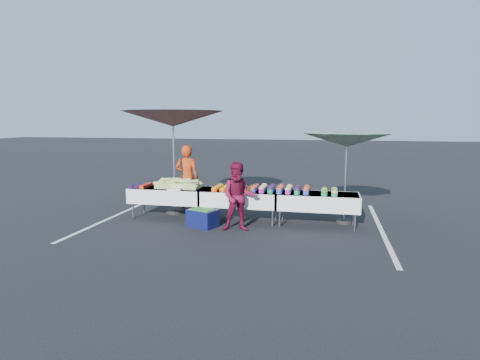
% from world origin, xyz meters
% --- Properties ---
extents(ground, '(80.00, 80.00, 0.00)m').
position_xyz_m(ground, '(0.00, 0.00, 0.00)').
color(ground, black).
extents(stripe_left, '(0.10, 5.00, 0.00)m').
position_xyz_m(stripe_left, '(-3.20, 0.00, 0.00)').
color(stripe_left, silver).
rests_on(stripe_left, ground).
extents(stripe_right, '(0.10, 5.00, 0.00)m').
position_xyz_m(stripe_right, '(3.20, 0.00, 0.00)').
color(stripe_right, silver).
rests_on(stripe_right, ground).
extents(table_left, '(1.86, 0.81, 0.75)m').
position_xyz_m(table_left, '(-1.80, 0.00, 0.58)').
color(table_left, white).
rests_on(table_left, ground).
extents(table_center, '(1.86, 0.81, 0.75)m').
position_xyz_m(table_center, '(0.00, 0.00, 0.58)').
color(table_center, white).
rests_on(table_center, ground).
extents(table_right, '(1.86, 0.81, 0.75)m').
position_xyz_m(table_right, '(1.80, 0.00, 0.58)').
color(table_right, white).
rests_on(table_right, ground).
extents(berry_punnets, '(0.40, 0.54, 0.08)m').
position_xyz_m(berry_punnets, '(-2.51, -0.06, 0.79)').
color(berry_punnets, black).
rests_on(berry_punnets, table_left).
extents(corn_pile, '(1.16, 0.57, 0.26)m').
position_xyz_m(corn_pile, '(-1.54, 0.04, 0.84)').
color(corn_pile, '#9FBC60').
rests_on(corn_pile, table_left).
extents(plastic_bags, '(0.30, 0.25, 0.05)m').
position_xyz_m(plastic_bags, '(-1.50, -0.30, 0.78)').
color(plastic_bags, white).
rests_on(plastic_bags, table_left).
extents(carrot_bowls, '(0.95, 0.69, 0.11)m').
position_xyz_m(carrot_bowls, '(-0.15, -0.01, 0.80)').
color(carrot_bowls, '#E34319').
rests_on(carrot_bowls, table_center).
extents(potato_cups, '(1.34, 0.58, 0.16)m').
position_xyz_m(potato_cups, '(0.95, 0.00, 0.83)').
color(potato_cups, blue).
rests_on(potato_cups, table_right).
extents(bean_baskets, '(0.36, 0.50, 0.15)m').
position_xyz_m(bean_baskets, '(2.06, -0.10, 0.82)').
color(bean_baskets, '#218453').
rests_on(bean_baskets, table_right).
extents(vendor, '(0.65, 0.44, 1.74)m').
position_xyz_m(vendor, '(-1.67, 0.99, 0.87)').
color(vendor, '#B13914').
rests_on(vendor, ground).
extents(customer, '(0.82, 0.69, 1.50)m').
position_xyz_m(customer, '(0.14, -0.78, 0.75)').
color(customer, maroon).
rests_on(customer, ground).
extents(umbrella_left, '(3.22, 3.22, 2.66)m').
position_xyz_m(umbrella_left, '(-1.85, 0.51, 2.41)').
color(umbrella_left, black).
rests_on(umbrella_left, ground).
extents(umbrella_right, '(2.59, 2.59, 2.13)m').
position_xyz_m(umbrella_right, '(2.41, 0.42, 1.93)').
color(umbrella_right, black).
rests_on(umbrella_right, ground).
extents(storage_bin, '(0.74, 0.64, 0.41)m').
position_xyz_m(storage_bin, '(-0.72, -0.65, 0.21)').
color(storage_bin, '#0D1142').
rests_on(storage_bin, ground).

